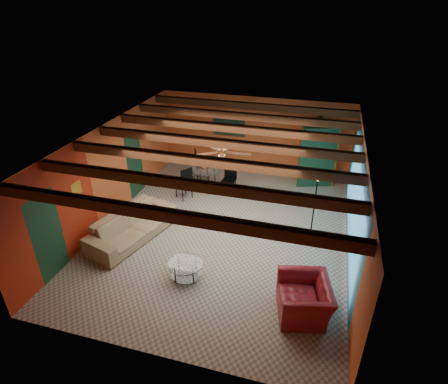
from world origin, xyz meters
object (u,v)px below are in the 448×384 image
(coffee_table, at_px, (186,270))
(floor_lamp, at_px, (314,206))
(vase, at_px, (204,157))
(sofa, at_px, (132,226))
(dining_table, at_px, (205,175))
(potted_plant, at_px, (322,120))
(armoire, at_px, (318,156))
(armchair, at_px, (304,298))

(coffee_table, relative_size, floor_lamp, 0.43)
(floor_lamp, xyz_separation_m, vase, (-3.53, 1.70, 0.23))
(sofa, bearing_deg, floor_lamp, -57.10)
(coffee_table, bearing_deg, dining_table, 102.60)
(sofa, xyz_separation_m, potted_plant, (4.39, 4.55, 1.83))
(armoire, bearing_deg, coffee_table, -132.50)
(sofa, relative_size, floor_lamp, 1.36)
(floor_lamp, bearing_deg, armoire, 91.96)
(sofa, height_order, floor_lamp, floor_lamp)
(armchair, distance_m, armoire, 5.98)
(potted_plant, bearing_deg, vase, -156.28)
(coffee_table, relative_size, vase, 4.47)
(dining_table, distance_m, vase, 0.63)
(dining_table, distance_m, potted_plant, 4.09)
(sofa, height_order, coffee_table, sofa)
(coffee_table, distance_m, floor_lamp, 3.63)
(sofa, height_order, armchair, armchair)
(armchair, bearing_deg, armoire, 167.80)
(sofa, distance_m, potted_plant, 6.58)
(coffee_table, bearing_deg, vase, 102.60)
(dining_table, bearing_deg, armoire, 23.72)
(dining_table, relative_size, potted_plant, 4.39)
(sofa, distance_m, armoire, 6.35)
(armchair, height_order, armoire, armoire)
(sofa, xyz_separation_m, armchair, (4.55, -1.40, 0.00))
(sofa, height_order, dining_table, dining_table)
(vase, bearing_deg, potted_plant, 23.72)
(coffee_table, distance_m, vase, 4.33)
(sofa, relative_size, coffee_table, 3.15)
(armoire, height_order, floor_lamp, armoire)
(armchair, bearing_deg, coffee_table, -110.78)
(dining_table, relative_size, vase, 11.51)
(coffee_table, xyz_separation_m, vase, (-0.92, 4.12, 0.96))
(armoire, xyz_separation_m, floor_lamp, (0.11, -3.20, -0.05))
(sofa, distance_m, dining_table, 3.20)
(armchair, xyz_separation_m, armoire, (-0.16, 5.95, 0.61))
(floor_lamp, relative_size, vase, 10.35)
(armoire, bearing_deg, vase, -174.83)
(dining_table, bearing_deg, sofa, -107.62)
(vase, bearing_deg, armchair, -51.17)
(armchair, distance_m, dining_table, 5.71)
(dining_table, height_order, vase, vase)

